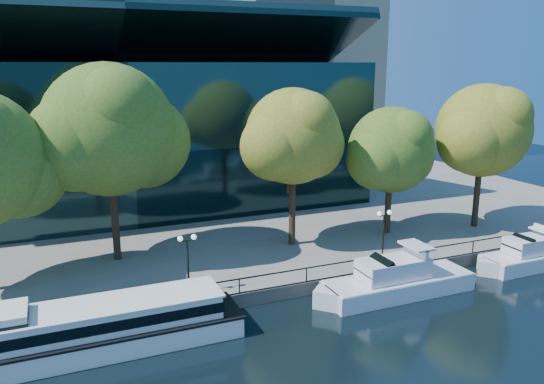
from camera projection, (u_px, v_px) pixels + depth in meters
name	position (u px, v px, depth m)	size (l,w,h in m)	color
ground	(257.00, 328.00, 32.72)	(160.00, 160.00, 0.00)	black
promenade	(151.00, 192.00, 65.21)	(90.00, 67.08, 1.00)	slate
railing	(239.00, 279.00, 35.17)	(88.20, 0.08, 0.99)	black
convention_building	(117.00, 133.00, 57.71)	(50.00, 24.57, 21.43)	black
tour_boat	(95.00, 327.00, 29.86)	(17.42, 3.89, 3.31)	white
cruiser_near	(393.00, 281.00, 37.05)	(12.17, 3.13, 3.53)	silver
cruiser_far	(529.00, 255.00, 42.17)	(9.91, 2.75, 3.24)	silver
tree_2	(112.00, 133.00, 39.11)	(12.31, 10.09, 15.05)	black
tree_3	(295.00, 138.00, 42.78)	(9.74, 7.99, 13.07)	black
tree_4	(393.00, 152.00, 46.27)	(9.42, 7.72, 11.32)	black
tree_5	(485.00, 133.00, 47.87)	(10.51, 8.62, 13.20)	black
lamp_1	(188.00, 250.00, 34.65)	(1.26, 0.36, 4.03)	black
lamp_2	(384.00, 224.00, 40.37)	(1.26, 0.36, 4.03)	black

